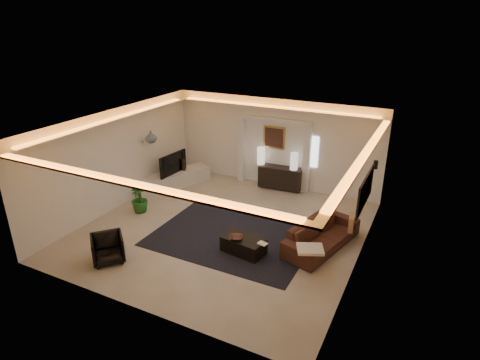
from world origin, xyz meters
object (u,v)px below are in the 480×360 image
at_px(coffee_table, 244,245).
at_px(armchair, 108,249).
at_px(sofa, 322,235).
at_px(console, 280,177).

relative_size(coffee_table, armchair, 1.42).
bearing_deg(sofa, coffee_table, 139.10).
distance_m(console, armchair, 6.08).
bearing_deg(armchair, sofa, -14.37).
distance_m(sofa, coffee_table, 1.94).
xyz_separation_m(coffee_table, armchair, (-2.65, -1.72, 0.12)).
distance_m(console, coffee_table, 4.07).
xyz_separation_m(sofa, armchair, (-4.25, -2.81, -0.01)).
bearing_deg(console, coffee_table, -84.25).
bearing_deg(armchair, coffee_table, -14.94).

